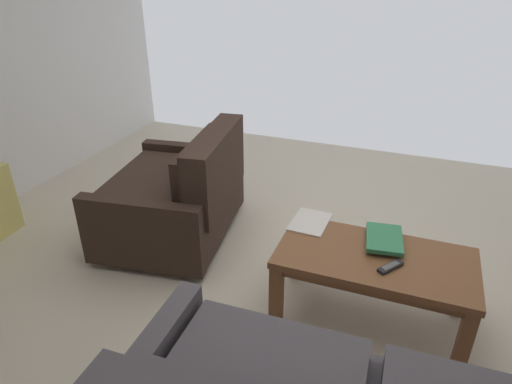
{
  "coord_description": "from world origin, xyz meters",
  "views": [
    {
      "loc": [
        -0.6,
        2.31,
        1.91
      ],
      "look_at": [
        0.12,
        0.4,
        0.85
      ],
      "focal_mm": 31.37,
      "sensor_mm": 36.0,
      "label": 1
    }
  ],
  "objects": [
    {
      "name": "book_stack",
      "position": [
        -0.53,
        0.03,
        0.48
      ],
      "size": [
        0.24,
        0.32,
        0.05
      ],
      "color": "silver",
      "rests_on": "coffee_table"
    },
    {
      "name": "loose_magazine",
      "position": [
        -0.07,
        -0.05,
        0.46
      ],
      "size": [
        0.23,
        0.31,
        0.01
      ],
      "primitive_type": "cube",
      "rotation": [
        0.0,
        0.0,
        6.24
      ],
      "color": "silver",
      "rests_on": "coffee_table"
    },
    {
      "name": "tv_remote",
      "position": [
        -0.59,
        0.26,
        0.46
      ],
      "size": [
        0.13,
        0.16,
        0.02
      ],
      "color": "black",
      "rests_on": "coffee_table"
    },
    {
      "name": "coffee_table",
      "position": [
        -0.5,
        0.17,
        0.38
      ],
      "size": [
        1.08,
        0.55,
        0.45
      ],
      "color": "brown",
      "rests_on": "ground"
    },
    {
      "name": "loveseat_near",
      "position": [
        0.98,
        -0.24,
        0.35
      ],
      "size": [
        1.01,
        1.22,
        0.86
      ],
      "color": "black",
      "rests_on": "ground"
    },
    {
      "name": "ground_plane",
      "position": [
        0.0,
        0.0,
        -0.0
      ],
      "size": [
        5.51,
        5.13,
        0.01
      ],
      "primitive_type": "cube",
      "color": "beige"
    }
  ]
}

